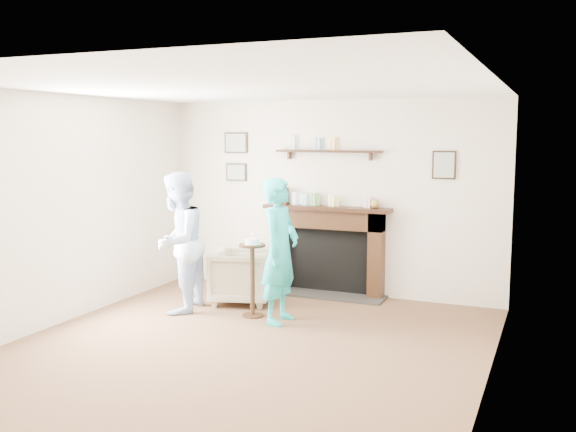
% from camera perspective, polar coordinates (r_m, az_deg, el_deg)
% --- Properties ---
extents(ground, '(5.00, 5.00, 0.00)m').
position_cam_1_polar(ground, '(6.32, -4.04, -11.80)').
color(ground, brown).
rests_on(ground, ground).
extents(room_shell, '(4.54, 5.02, 2.52)m').
position_cam_1_polar(room_shell, '(6.61, -1.46, 3.45)').
color(room_shell, beige).
rests_on(room_shell, ground).
extents(armchair, '(0.90, 0.88, 0.66)m').
position_cam_1_polar(armchair, '(8.02, -4.05, -7.66)').
color(armchair, tan).
rests_on(armchair, ground).
extents(man, '(0.73, 0.88, 1.64)m').
position_cam_1_polar(man, '(7.73, -9.64, -8.33)').
color(man, silver).
rests_on(man, ground).
extents(woman, '(0.40, 0.59, 1.60)m').
position_cam_1_polar(woman, '(7.20, -0.70, -9.39)').
color(woman, '#20B5B4').
rests_on(woman, ground).
extents(pedestal_table, '(0.30, 0.30, 0.96)m').
position_cam_1_polar(pedestal_table, '(7.28, -3.19, -4.42)').
color(pedestal_table, black).
rests_on(pedestal_table, ground).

